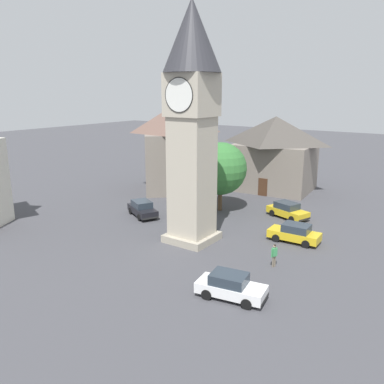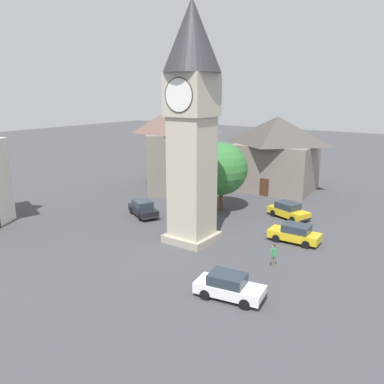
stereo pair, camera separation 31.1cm
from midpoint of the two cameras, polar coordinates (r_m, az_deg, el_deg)
ground_plane at (r=33.06m, az=0.27°, el=-6.96°), size 200.00×200.00×0.00m
clock_tower at (r=30.82m, az=0.30°, el=12.35°), size 4.42×4.42×18.79m
car_blue_kerb at (r=24.25m, az=5.72°, el=-13.35°), size 4.35×2.34×1.53m
car_silver_kerb at (r=39.36m, az=-6.82°, el=-2.37°), size 4.45×3.37×1.53m
car_red_corner at (r=39.59m, az=13.91°, el=-2.60°), size 4.45×2.96×1.53m
car_white_side at (r=33.49m, az=14.84°, el=-5.77°), size 4.20×1.95×1.53m
pedestrian at (r=28.49m, az=11.98°, el=-8.68°), size 0.34×0.52×1.69m
tree at (r=40.21m, az=4.46°, el=3.36°), size 5.34×5.34×7.06m
building_shop_left at (r=49.01m, az=-1.96°, el=6.51°), size 11.42×11.46×10.47m
building_corner_back at (r=49.99m, az=12.18°, el=5.52°), size 10.25×8.57×9.05m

